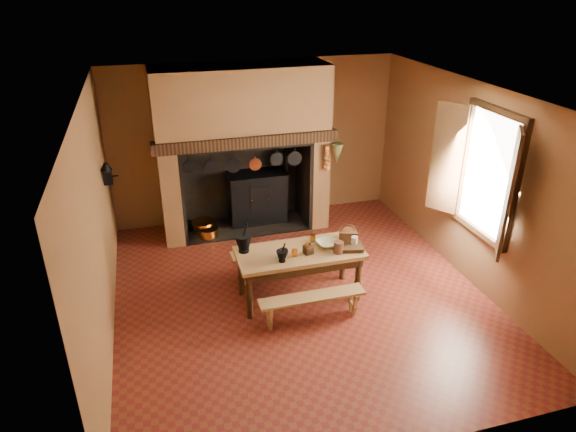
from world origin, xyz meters
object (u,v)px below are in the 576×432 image
(iron_range, at_px, (257,197))
(coffee_grinder, at_px, (308,249))
(bench_front, at_px, (312,302))
(mixing_bowl, at_px, (328,244))
(work_table, at_px, (299,258))
(wicker_basket, at_px, (348,234))

(iron_range, relative_size, coffee_grinder, 9.26)
(bench_front, height_order, mixing_bowl, mixing_bowl)
(iron_range, xyz_separation_m, bench_front, (0.01, -3.06, -0.19))
(coffee_grinder, xyz_separation_m, mixing_bowl, (0.32, 0.12, -0.03))
(iron_range, xyz_separation_m, work_table, (0.01, -2.50, 0.13))
(work_table, relative_size, wicker_basket, 5.85)
(bench_front, relative_size, coffee_grinder, 8.01)
(work_table, relative_size, mixing_bowl, 5.67)
(mixing_bowl, bearing_deg, work_table, -176.00)
(coffee_grinder, distance_m, mixing_bowl, 0.34)
(bench_front, distance_m, coffee_grinder, 0.70)
(bench_front, bearing_deg, wicker_basket, 43.13)
(mixing_bowl, bearing_deg, bench_front, -124.46)
(work_table, distance_m, coffee_grinder, 0.22)
(work_table, height_order, coffee_grinder, coffee_grinder)
(iron_range, bearing_deg, coffee_grinder, -87.65)
(bench_front, xyz_separation_m, mixing_bowl, (0.41, 0.59, 0.48))
(work_table, bearing_deg, bench_front, -90.00)
(iron_range, relative_size, work_table, 0.95)
(iron_range, distance_m, coffee_grinder, 2.61)
(bench_front, relative_size, mixing_bowl, 4.64)
(work_table, height_order, mixing_bowl, mixing_bowl)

